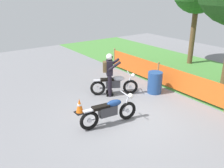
% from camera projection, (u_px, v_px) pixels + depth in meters
% --- Properties ---
extents(ground, '(24.00, 24.00, 0.02)m').
position_uv_depth(ground, '(135.00, 117.00, 8.06)').
color(ground, gray).
extents(barrier_fence, '(9.67, 0.08, 1.05)m').
position_uv_depth(barrier_fence, '(188.00, 84.00, 9.33)').
color(barrier_fence, '#997547').
rests_on(barrier_fence, ground).
extents(motorcycle_lead, '(1.07, 1.70, 0.91)m').
position_uv_depth(motorcycle_lead, '(115.00, 84.00, 9.59)').
color(motorcycle_lead, black).
rests_on(motorcycle_lead, ground).
extents(motorcycle_trailing, '(0.60, 1.95, 0.92)m').
position_uv_depth(motorcycle_trailing, '(110.00, 111.00, 7.44)').
color(motorcycle_trailing, black).
rests_on(motorcycle_trailing, ground).
extents(rider_lead, '(0.71, 0.79, 1.69)m').
position_uv_depth(rider_lead, '(109.00, 72.00, 9.39)').
color(rider_lead, black).
rests_on(rider_lead, ground).
extents(traffic_cone, '(0.32, 0.32, 0.53)m').
position_uv_depth(traffic_cone, '(80.00, 106.00, 8.20)').
color(traffic_cone, black).
rests_on(traffic_cone, ground).
extents(spare_drum, '(0.58, 0.58, 0.88)m').
position_uv_depth(spare_drum, '(155.00, 82.00, 9.77)').
color(spare_drum, navy).
rests_on(spare_drum, ground).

